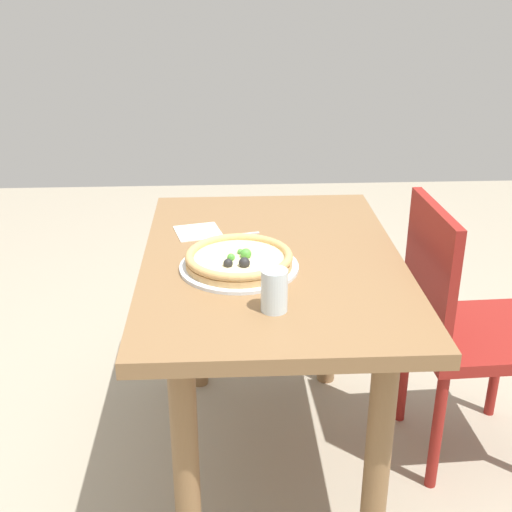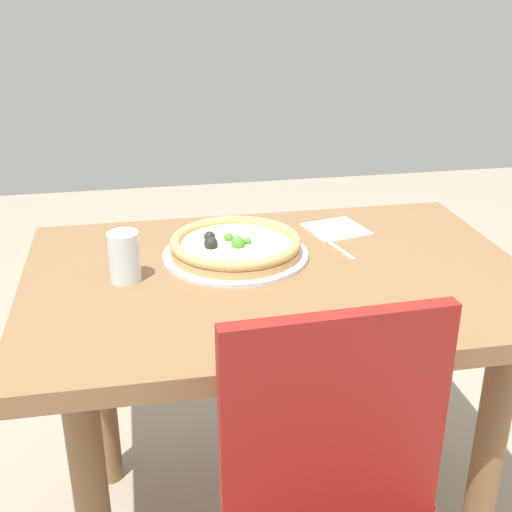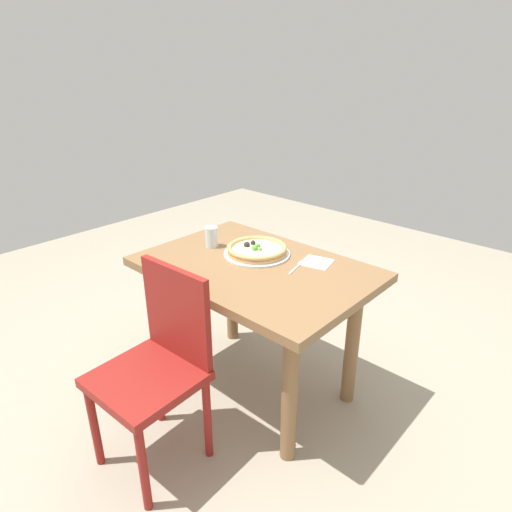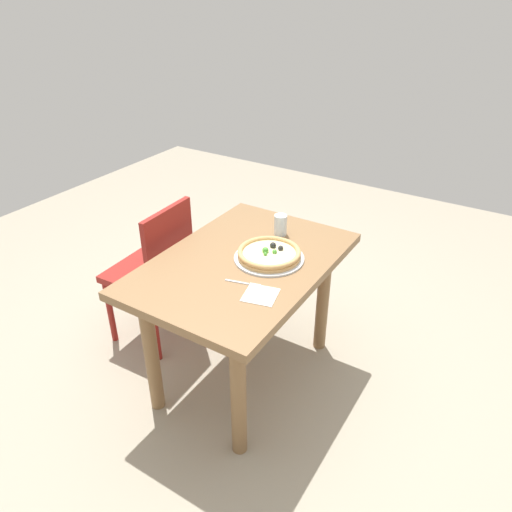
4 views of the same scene
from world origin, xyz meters
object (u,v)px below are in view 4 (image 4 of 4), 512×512
object	(u,v)px
dining_table	(243,281)
drinking_glass	(280,225)
plate	(269,258)
napkin	(261,295)
fork	(246,284)
chair_near	(155,269)
pizza	(269,253)

from	to	relation	value
dining_table	drinking_glass	bearing A→B (deg)	176.67
dining_table	plate	world-z (taller)	plate
drinking_glass	napkin	distance (m)	0.58
plate	fork	xyz separation A→B (m)	(0.24, 0.02, -0.00)
chair_near	pizza	distance (m)	0.75
dining_table	drinking_glass	size ratio (longest dim) A/B	10.16
pizza	drinking_glass	distance (m)	0.27
dining_table	drinking_glass	xyz separation A→B (m)	(-0.33, 0.02, 0.18)
dining_table	chair_near	distance (m)	0.61
dining_table	napkin	world-z (taller)	napkin
fork	drinking_glass	world-z (taller)	drinking_glass
pizza	fork	world-z (taller)	pizza
dining_table	plate	distance (m)	0.18
plate	drinking_glass	world-z (taller)	drinking_glass
dining_table	pizza	bearing A→B (deg)	128.17
pizza	napkin	world-z (taller)	pizza
plate	drinking_glass	bearing A→B (deg)	-162.26
plate	pizza	world-z (taller)	pizza
dining_table	chair_near	world-z (taller)	chair_near
chair_near	fork	world-z (taller)	chair_near
drinking_glass	plate	bearing A→B (deg)	17.74
plate	pizza	distance (m)	0.03
dining_table	drinking_glass	distance (m)	0.38
pizza	fork	size ratio (longest dim) A/B	1.87
pizza	fork	bearing A→B (deg)	5.55
pizza	napkin	bearing A→B (deg)	23.78
chair_near	napkin	world-z (taller)	chair_near
dining_table	chair_near	size ratio (longest dim) A/B	1.27
plate	drinking_glass	distance (m)	0.27
chair_near	drinking_glass	xyz separation A→B (m)	(-0.33, 0.62, 0.30)
chair_near	drinking_glass	size ratio (longest dim) A/B	8.00
fork	napkin	distance (m)	0.11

